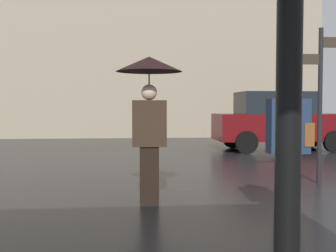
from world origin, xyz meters
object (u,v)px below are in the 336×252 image
object	(u,v)px
pedestrian_with_bag	(289,141)
parked_car_left	(279,120)
pedestrian_with_umbrella	(149,92)
street_signpost	(320,89)

from	to	relation	value
pedestrian_with_bag	parked_car_left	size ratio (longest dim) A/B	0.41
pedestrian_with_umbrella	pedestrian_with_bag	bearing A→B (deg)	-101.25
parked_car_left	street_signpost	xyz separation A→B (m)	(-1.32, -5.61, 0.74)
pedestrian_with_bag	street_signpost	xyz separation A→B (m)	(1.46, 2.27, 0.72)
pedestrian_with_bag	street_signpost	distance (m)	2.79
pedestrian_with_umbrella	parked_car_left	size ratio (longest dim) A/B	0.50
pedestrian_with_umbrella	pedestrian_with_bag	world-z (taller)	pedestrian_with_umbrella
pedestrian_with_umbrella	pedestrian_with_bag	distance (m)	2.05
pedestrian_with_umbrella	street_signpost	distance (m)	3.32
parked_car_left	street_signpost	size ratio (longest dim) A/B	1.50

